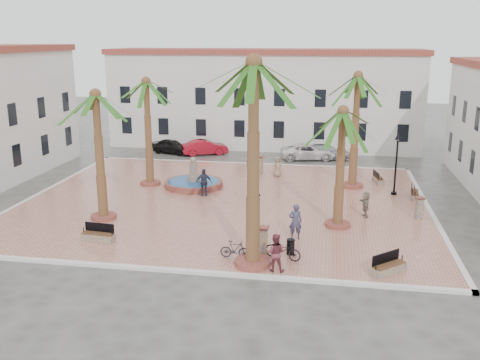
{
  "coord_description": "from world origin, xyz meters",
  "views": [
    {
      "loc": [
        6.65,
        -33.04,
        10.54
      ],
      "look_at": [
        1.0,
        0.0,
        1.6
      ],
      "focal_mm": 40.0,
      "sensor_mm": 36.0,
      "label": 1
    }
  ],
  "objects_px": {
    "bicycle_b": "(235,250)",
    "bollard_e": "(419,208)",
    "pedestrian_fountain_a": "(278,167)",
    "pedestrian_fountain_b": "(204,182)",
    "bollard_n": "(260,165)",
    "bicycle_a": "(283,249)",
    "palm_nw": "(146,93)",
    "litter_bin": "(291,247)",
    "palm_sw": "(96,109)",
    "palm_ne": "(357,88)",
    "pedestrian_north": "(251,162)",
    "car_red": "(205,147)",
    "car_white": "(308,152)",
    "palm_e": "(342,125)",
    "cyclist_a": "(295,221)",
    "car_silver": "(326,152)",
    "pedestrian_east": "(366,204)",
    "bench_ne": "(378,179)",
    "bench_e": "(414,194)",
    "palm_s": "(254,85)",
    "lamppost_e": "(397,153)",
    "bollard_se": "(263,241)",
    "fountain": "(194,182)",
    "bench_s": "(98,236)",
    "car_black": "(172,146)",
    "lamppost_s": "(256,213)",
    "cyclist_b": "(275,253)",
    "bench_se": "(388,268)"
  },
  "relations": [
    {
      "from": "cyclist_a",
      "to": "lamppost_s",
      "type": "bearing_deg",
      "value": 53.76
    },
    {
      "from": "palm_s",
      "to": "bench_e",
      "type": "bearing_deg",
      "value": 54.35
    },
    {
      "from": "lamppost_e",
      "to": "bollard_se",
      "type": "height_order",
      "value": "lamppost_e"
    },
    {
      "from": "bollard_n",
      "to": "pedestrian_east",
      "type": "xyz_separation_m",
      "value": [
        7.6,
        -9.25,
        0.04
      ]
    },
    {
      "from": "palm_e",
      "to": "bicycle_a",
      "type": "relative_size",
      "value": 3.7
    },
    {
      "from": "cyclist_a",
      "to": "bicycle_a",
      "type": "height_order",
      "value": "cyclist_a"
    },
    {
      "from": "palm_nw",
      "to": "litter_bin",
      "type": "xyz_separation_m",
      "value": [
        11.13,
        -11.33,
        -6.25
      ]
    },
    {
      "from": "bench_se",
      "to": "pedestrian_north",
      "type": "xyz_separation_m",
      "value": [
        -8.94,
        17.27,
        0.67
      ]
    },
    {
      "from": "car_silver",
      "to": "bicycle_a",
      "type": "bearing_deg",
      "value": 175.24
    },
    {
      "from": "bicycle_b",
      "to": "bollard_e",
      "type": "bearing_deg",
      "value": -50.85
    },
    {
      "from": "pedestrian_east",
      "to": "car_white",
      "type": "bearing_deg",
      "value": -175.67
    },
    {
      "from": "palm_s",
      "to": "lamppost_e",
      "type": "relative_size",
      "value": 2.3
    },
    {
      "from": "fountain",
      "to": "bench_s",
      "type": "height_order",
      "value": "fountain"
    },
    {
      "from": "bollard_se",
      "to": "palm_sw",
      "type": "bearing_deg",
      "value": 158.48
    },
    {
      "from": "bicycle_b",
      "to": "pedestrian_fountain_a",
      "type": "bearing_deg",
      "value": -0.39
    },
    {
      "from": "palm_s",
      "to": "car_black",
      "type": "distance_m",
      "value": 27.96
    },
    {
      "from": "pedestrian_north",
      "to": "car_white",
      "type": "height_order",
      "value": "pedestrian_north"
    },
    {
      "from": "palm_nw",
      "to": "car_black",
      "type": "relative_size",
      "value": 1.95
    },
    {
      "from": "pedestrian_fountain_a",
      "to": "pedestrian_fountain_b",
      "type": "xyz_separation_m",
      "value": [
        -4.43,
        -5.9,
        0.14
      ]
    },
    {
      "from": "pedestrian_east",
      "to": "palm_s",
      "type": "bearing_deg",
      "value": -44.92
    },
    {
      "from": "bicycle_a",
      "to": "car_white",
      "type": "bearing_deg",
      "value": 19.04
    },
    {
      "from": "bollard_n",
      "to": "car_red",
      "type": "distance_m",
      "value": 9.26
    },
    {
      "from": "palm_ne",
      "to": "bollard_se",
      "type": "bearing_deg",
      "value": -109.31
    },
    {
      "from": "fountain",
      "to": "cyclist_a",
      "type": "relative_size",
      "value": 2.17
    },
    {
      "from": "litter_bin",
      "to": "cyclist_b",
      "type": "height_order",
      "value": "cyclist_b"
    },
    {
      "from": "fountain",
      "to": "car_white",
      "type": "xyz_separation_m",
      "value": [
        7.71,
        11.08,
        0.25
      ]
    },
    {
      "from": "cyclist_a",
      "to": "pedestrian_east",
      "type": "height_order",
      "value": "cyclist_a"
    },
    {
      "from": "palm_nw",
      "to": "palm_sw",
      "type": "height_order",
      "value": "palm_nw"
    },
    {
      "from": "fountain",
      "to": "lamppost_e",
      "type": "height_order",
      "value": "lamppost_e"
    },
    {
      "from": "palm_nw",
      "to": "bench_ne",
      "type": "bearing_deg",
      "value": 11.52
    },
    {
      "from": "cyclist_a",
      "to": "pedestrian_fountain_a",
      "type": "distance_m",
      "value": 13.19
    },
    {
      "from": "pedestrian_north",
      "to": "car_red",
      "type": "height_order",
      "value": "pedestrian_north"
    },
    {
      "from": "palm_ne",
      "to": "car_red",
      "type": "distance_m",
      "value": 17.52
    },
    {
      "from": "palm_sw",
      "to": "palm_ne",
      "type": "height_order",
      "value": "palm_ne"
    },
    {
      "from": "cyclist_a",
      "to": "pedestrian_east",
      "type": "xyz_separation_m",
      "value": [
        3.89,
        4.33,
        -0.2
      ]
    },
    {
      "from": "fountain",
      "to": "bollard_e",
      "type": "xyz_separation_m",
      "value": [
        14.93,
        -4.69,
        0.4
      ]
    },
    {
      "from": "bollard_n",
      "to": "bench_e",
      "type": "bearing_deg",
      "value": -22.97
    },
    {
      "from": "bench_ne",
      "to": "bicycle_b",
      "type": "relative_size",
      "value": 1.13
    },
    {
      "from": "palm_e",
      "to": "bench_e",
      "type": "distance_m",
      "value": 9.96
    },
    {
      "from": "palm_nw",
      "to": "car_white",
      "type": "bearing_deg",
      "value": 45.23
    },
    {
      "from": "palm_ne",
      "to": "car_silver",
      "type": "bearing_deg",
      "value": 101.82
    },
    {
      "from": "palm_e",
      "to": "bollard_n",
      "type": "relative_size",
      "value": 4.85
    },
    {
      "from": "bollard_e",
      "to": "bicycle_a",
      "type": "height_order",
      "value": "bollard_e"
    },
    {
      "from": "bollard_n",
      "to": "bicycle_a",
      "type": "xyz_separation_m",
      "value": [
        3.32,
        -16.41,
        -0.25
      ]
    },
    {
      "from": "fountain",
      "to": "car_silver",
      "type": "xyz_separation_m",
      "value": [
        9.25,
        11.44,
        0.21
      ]
    },
    {
      "from": "cyclist_a",
      "to": "car_silver",
      "type": "bearing_deg",
      "value": -104.83
    },
    {
      "from": "cyclist_a",
      "to": "car_silver",
      "type": "distance_m",
      "value": 20.65
    },
    {
      "from": "palm_nw",
      "to": "pedestrian_fountain_b",
      "type": "xyz_separation_m",
      "value": [
        4.51,
        -2.07,
        -5.71
      ]
    },
    {
      "from": "fountain",
      "to": "pedestrian_north",
      "type": "relative_size",
      "value": 2.24
    },
    {
      "from": "palm_sw",
      "to": "bollard_e",
      "type": "xyz_separation_m",
      "value": [
        18.44,
        3.05,
        -5.81
      ]
    }
  ]
}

